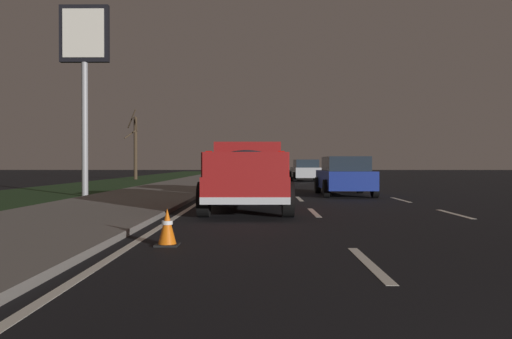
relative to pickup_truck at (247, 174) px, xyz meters
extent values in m
plane|color=black|center=(14.22, -3.50, -0.98)|extent=(144.00, 144.00, 0.00)
cube|color=slate|center=(14.22, 3.95, -0.92)|extent=(108.00, 4.00, 0.12)
cube|color=#1E3819|center=(14.22, 8.95, -0.98)|extent=(108.00, 6.00, 0.01)
cube|color=silver|center=(-1.04, -5.25, -0.98)|extent=(2.40, 0.14, 0.01)
cube|color=silver|center=(4.06, -5.25, -0.98)|extent=(2.40, 0.14, 0.01)
cube|color=silver|center=(11.02, -5.25, -0.98)|extent=(2.40, 0.14, 0.01)
cube|color=silver|center=(17.50, -5.25, -0.98)|extent=(2.40, 0.14, 0.01)
cube|color=silver|center=(23.45, -5.25, -0.98)|extent=(2.40, 0.14, 0.01)
cube|color=silver|center=(30.13, -5.25, -0.98)|extent=(2.40, 0.14, 0.01)
cube|color=silver|center=(35.44, -5.25, -0.98)|extent=(2.40, 0.14, 0.01)
cube|color=silver|center=(41.20, -5.25, -0.98)|extent=(2.40, 0.14, 0.01)
cube|color=silver|center=(47.42, -5.25, -0.98)|extent=(2.40, 0.14, 0.01)
cube|color=silver|center=(53.54, -5.25, -0.98)|extent=(2.40, 0.14, 0.01)
cube|color=silver|center=(58.62, -5.25, -0.98)|extent=(2.40, 0.14, 0.01)
cube|color=silver|center=(64.69, -5.25, -0.98)|extent=(2.40, 0.14, 0.01)
cube|color=silver|center=(-7.57, -1.75, -0.98)|extent=(2.40, 0.14, 0.01)
cube|color=silver|center=(-0.70, -1.75, -0.98)|extent=(2.40, 0.14, 0.01)
cube|color=silver|center=(4.49, -1.75, -0.98)|extent=(2.40, 0.14, 0.01)
cube|color=silver|center=(10.26, -1.75, -0.98)|extent=(2.40, 0.14, 0.01)
cube|color=silver|center=(16.41, -1.75, -0.98)|extent=(2.40, 0.14, 0.01)
cube|color=silver|center=(23.00, -1.75, -0.98)|extent=(2.40, 0.14, 0.01)
cube|color=silver|center=(29.94, -1.75, -0.98)|extent=(2.40, 0.14, 0.01)
cube|color=silver|center=(36.33, -1.75, -0.98)|extent=(2.40, 0.14, 0.01)
cube|color=silver|center=(42.23, -1.75, -0.98)|extent=(2.40, 0.14, 0.01)
cube|color=silver|center=(48.57, -1.75, -0.98)|extent=(2.40, 0.14, 0.01)
cube|color=silver|center=(54.79, -1.75, -0.98)|extent=(2.40, 0.14, 0.01)
cube|color=silver|center=(60.93, -1.75, -0.98)|extent=(2.40, 0.14, 0.01)
cube|color=silver|center=(66.96, -1.75, -0.98)|extent=(2.40, 0.14, 0.01)
cube|color=silver|center=(14.22, 1.65, -0.98)|extent=(108.00, 0.14, 0.01)
cube|color=maroon|center=(-0.06, 0.00, -0.31)|extent=(5.42, 2.05, 0.60)
cube|color=maroon|center=(1.13, 0.01, 0.44)|extent=(2.18, 1.86, 0.90)
cube|color=#1E2833|center=(0.08, 0.00, 0.49)|extent=(0.05, 1.44, 0.50)
cube|color=maroon|center=(-1.15, 0.93, 0.27)|extent=(3.02, 0.11, 0.56)
cube|color=maroon|center=(-1.13, -0.95, 0.27)|extent=(3.02, 0.11, 0.56)
cube|color=maroon|center=(-2.72, -0.03, 0.27)|extent=(0.10, 1.88, 0.56)
cube|color=silver|center=(-2.72, -0.03, -0.53)|extent=(0.14, 2.00, 0.16)
cube|color=red|center=(-2.71, 0.77, 0.47)|extent=(0.06, 0.14, 0.20)
cube|color=red|center=(-2.70, -0.83, 0.47)|extent=(0.06, 0.14, 0.20)
ellipsoid|color=#232833|center=(-1.14, -0.01, 0.31)|extent=(2.61, 1.54, 0.64)
sphere|color=silver|center=(-0.64, 0.35, 0.17)|extent=(0.40, 0.40, 0.40)
sphere|color=beige|center=(-1.73, -0.32, 0.15)|extent=(0.34, 0.34, 0.34)
cylinder|color=black|center=(1.72, 1.01, -0.56)|extent=(0.84, 0.28, 0.84)
cylinder|color=black|center=(1.73, -0.98, -0.56)|extent=(0.84, 0.28, 0.84)
cylinder|color=black|center=(-1.85, 0.98, -0.56)|extent=(0.84, 0.28, 0.84)
cylinder|color=black|center=(-1.83, -1.02, -0.56)|extent=(0.84, 0.28, 0.84)
cube|color=silver|center=(6.78, -0.01, -0.35)|extent=(4.43, 1.88, 0.70)
cube|color=#1E2833|center=(6.53, 0.00, 0.28)|extent=(2.49, 1.63, 0.56)
cylinder|color=black|center=(8.29, 0.87, -0.64)|extent=(0.68, 0.22, 0.68)
cylinder|color=black|center=(8.26, -0.93, -0.64)|extent=(0.68, 0.22, 0.68)
cylinder|color=black|center=(5.30, 0.92, -0.64)|extent=(0.68, 0.22, 0.68)
cylinder|color=black|center=(5.26, -0.88, -0.64)|extent=(0.68, 0.22, 0.68)
cube|color=red|center=(4.63, 0.03, -0.30)|extent=(0.11, 1.51, 0.10)
cube|color=#B2B5BA|center=(23.25, -3.56, -0.35)|extent=(4.45, 1.93, 0.70)
cube|color=#1E2833|center=(23.00, -3.56, 0.28)|extent=(2.51, 1.66, 0.56)
cylinder|color=black|center=(24.72, -2.61, -0.64)|extent=(0.68, 0.22, 0.68)
cylinder|color=black|center=(24.77, -4.41, -0.64)|extent=(0.68, 0.22, 0.68)
cylinder|color=black|center=(21.73, -2.70, -0.64)|extent=(0.68, 0.22, 0.68)
cylinder|color=black|center=(21.78, -4.50, -0.64)|extent=(0.68, 0.22, 0.68)
cube|color=red|center=(21.10, -3.62, -0.30)|extent=(0.12, 1.51, 0.10)
cube|color=navy|center=(6.63, -3.70, -0.35)|extent=(4.41, 1.81, 0.70)
cube|color=#1E2833|center=(6.38, -3.70, 0.28)|extent=(2.47, 1.59, 0.56)
cylinder|color=black|center=(8.13, -2.81, -0.64)|extent=(0.68, 0.22, 0.68)
cylinder|color=black|center=(8.13, -4.61, -0.64)|extent=(0.68, 0.22, 0.68)
cylinder|color=black|center=(5.14, -2.80, -0.64)|extent=(0.68, 0.22, 0.68)
cylinder|color=black|center=(5.14, -4.60, -0.64)|extent=(0.68, 0.22, 0.68)
cube|color=red|center=(4.48, -3.69, -0.30)|extent=(0.08, 1.51, 0.10)
cylinder|color=#99999E|center=(5.94, 6.46, 2.71)|extent=(0.24, 0.24, 7.39)
cube|color=black|center=(5.94, 6.46, 5.31)|extent=(0.24, 1.90, 2.20)
cube|color=silver|center=(5.81, 6.46, 5.31)|extent=(0.04, 1.60, 1.87)
cylinder|color=#423323|center=(26.99, 9.58, 1.48)|extent=(0.28, 0.28, 4.91)
cylinder|color=#423323|center=(27.26, 9.94, 3.84)|extent=(0.61, 0.83, 1.49)
cylinder|color=#423323|center=(26.56, 9.42, 3.39)|extent=(0.95, 0.42, 1.29)
cylinder|color=#423323|center=(26.64, 9.91, 2.58)|extent=(0.71, 0.80, 0.78)
cube|color=black|center=(-6.15, 1.08, -0.97)|extent=(0.36, 0.36, 0.03)
cone|color=orange|center=(-6.15, 1.08, -0.68)|extent=(0.28, 0.28, 0.55)
cylinder|color=white|center=(-6.15, 1.08, -0.62)|extent=(0.17, 0.17, 0.06)
camera|label=1|loc=(-14.20, -0.38, 0.30)|focal=36.61mm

